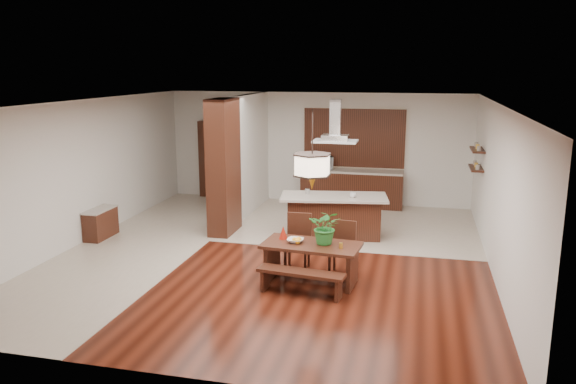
% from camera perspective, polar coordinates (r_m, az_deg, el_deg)
% --- Properties ---
extents(room_shell, '(9.00, 9.04, 2.92)m').
position_cam_1_polar(room_shell, '(10.43, -1.61, 4.44)').
color(room_shell, '#341109').
rests_on(room_shell, ground).
extents(tile_hallway, '(2.50, 9.00, 0.01)m').
position_cam_1_polar(tile_hallway, '(11.88, -14.52, -5.13)').
color(tile_hallway, beige).
rests_on(tile_hallway, ground).
extents(tile_kitchen, '(5.50, 4.00, 0.01)m').
position_cam_1_polar(tile_kitchen, '(13.04, 6.62, -3.22)').
color(tile_kitchen, beige).
rests_on(tile_kitchen, ground).
extents(soffit_band, '(8.00, 9.00, 0.02)m').
position_cam_1_polar(soffit_band, '(10.34, -1.64, 8.96)').
color(soffit_band, '#3E240F').
rests_on(soffit_band, room_shell).
extents(partition_pier, '(0.45, 1.00, 2.90)m').
position_cam_1_polar(partition_pier, '(12.07, -6.56, 2.54)').
color(partition_pier, black).
rests_on(partition_pier, ground).
extents(partition_stub, '(0.18, 2.40, 2.90)m').
position_cam_1_polar(partition_stub, '(14.04, -3.66, 4.00)').
color(partition_stub, silver).
rests_on(partition_stub, ground).
extents(hallway_console, '(0.37, 0.88, 0.63)m').
position_cam_1_polar(hallway_console, '(12.48, -18.50, -3.05)').
color(hallway_console, black).
rests_on(hallway_console, ground).
extents(hallway_doorway, '(1.10, 0.20, 2.10)m').
position_cam_1_polar(hallway_doorway, '(15.54, -7.06, 3.27)').
color(hallway_doorway, black).
rests_on(hallway_doorway, ground).
extents(rear_counter, '(2.60, 0.62, 0.95)m').
position_cam_1_polar(rear_counter, '(14.59, 6.49, 0.39)').
color(rear_counter, black).
rests_on(rear_counter, ground).
extents(kitchen_window, '(2.60, 0.08, 1.50)m').
position_cam_1_polar(kitchen_window, '(14.64, 6.73, 5.48)').
color(kitchen_window, '#A06730').
rests_on(kitchen_window, room_shell).
extents(shelf_lower, '(0.26, 0.90, 0.04)m').
position_cam_1_polar(shelf_lower, '(12.81, 18.55, 2.32)').
color(shelf_lower, black).
rests_on(shelf_lower, room_shell).
extents(shelf_upper, '(0.26, 0.90, 0.04)m').
position_cam_1_polar(shelf_upper, '(12.75, 18.68, 4.09)').
color(shelf_upper, black).
rests_on(shelf_upper, room_shell).
extents(dining_table, '(1.68, 0.95, 0.67)m').
position_cam_1_polar(dining_table, '(9.41, 2.38, -6.29)').
color(dining_table, black).
rests_on(dining_table, ground).
extents(dining_bench, '(1.44, 0.48, 0.40)m').
position_cam_1_polar(dining_bench, '(8.99, 1.32, -9.21)').
color(dining_bench, black).
rests_on(dining_bench, ground).
extents(dining_chair_left, '(0.45, 0.45, 1.00)m').
position_cam_1_polar(dining_chair_left, '(9.97, 0.95, -5.17)').
color(dining_chair_left, black).
rests_on(dining_chair_left, ground).
extents(dining_chair_right, '(0.45, 0.45, 0.93)m').
position_cam_1_polar(dining_chair_right, '(9.78, 5.47, -5.78)').
color(dining_chair_right, black).
rests_on(dining_chair_right, ground).
extents(pendant_lantern, '(0.64, 0.64, 1.31)m').
position_cam_1_polar(pendant_lantern, '(9.00, 2.49, 4.32)').
color(pendant_lantern, '#FDE2C1').
rests_on(pendant_lantern, room_shell).
extents(foliage_plant, '(0.55, 0.48, 0.59)m').
position_cam_1_polar(foliage_plant, '(9.28, 3.87, -3.55)').
color(foliage_plant, '#28782E').
rests_on(foliage_plant, dining_table).
extents(fruit_bowl, '(0.29, 0.29, 0.07)m').
position_cam_1_polar(fruit_bowl, '(9.41, 0.75, -4.95)').
color(fruit_bowl, beige).
rests_on(fruit_bowl, dining_table).
extents(napkin_cone, '(0.18, 0.18, 0.23)m').
position_cam_1_polar(napkin_cone, '(9.58, -0.49, -4.13)').
color(napkin_cone, '#9D180B').
rests_on(napkin_cone, dining_table).
extents(gold_ornament, '(0.07, 0.07, 0.09)m').
position_cam_1_polar(gold_ornament, '(9.15, 5.40, -5.44)').
color(gold_ornament, gold).
rests_on(gold_ornament, dining_table).
extents(kitchen_island, '(2.33, 1.30, 0.91)m').
position_cam_1_polar(kitchen_island, '(11.90, 4.68, -2.42)').
color(kitchen_island, black).
rests_on(kitchen_island, ground).
extents(range_hood, '(0.90, 0.55, 0.87)m').
position_cam_1_polar(range_hood, '(11.55, 4.86, 7.21)').
color(range_hood, silver).
rests_on(range_hood, room_shell).
extents(island_cup, '(0.14, 0.14, 0.10)m').
position_cam_1_polar(island_cup, '(11.61, 6.62, -0.33)').
color(island_cup, silver).
rests_on(island_cup, kitchen_island).
extents(microwave, '(0.70, 0.58, 0.33)m').
position_cam_1_polar(microwave, '(14.57, 3.33, 3.00)').
color(microwave, silver).
rests_on(microwave, rear_counter).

